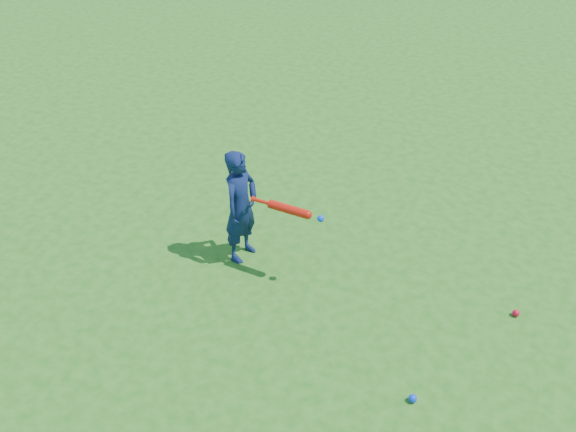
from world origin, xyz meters
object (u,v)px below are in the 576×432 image
(ground_ball_red, at_px, (516,313))
(ground_ball_blue, at_px, (413,398))
(child, at_px, (241,206))
(bat_swing, at_px, (292,210))

(ground_ball_red, xyz_separation_m, ground_ball_blue, (-0.65, -1.25, 0.00))
(child, relative_size, ground_ball_red, 18.05)
(ground_ball_blue, relative_size, bat_swing, 0.09)
(ground_ball_blue, bearing_deg, child, 148.67)
(child, xyz_separation_m, ground_ball_blue, (1.94, -1.18, -0.54))
(bat_swing, bearing_deg, ground_ball_red, 11.35)
(child, bearing_deg, ground_ball_blue, -110.89)
(child, distance_m, bat_swing, 0.58)
(bat_swing, bearing_deg, child, 175.36)
(bat_swing, bearing_deg, ground_ball_blue, -31.30)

